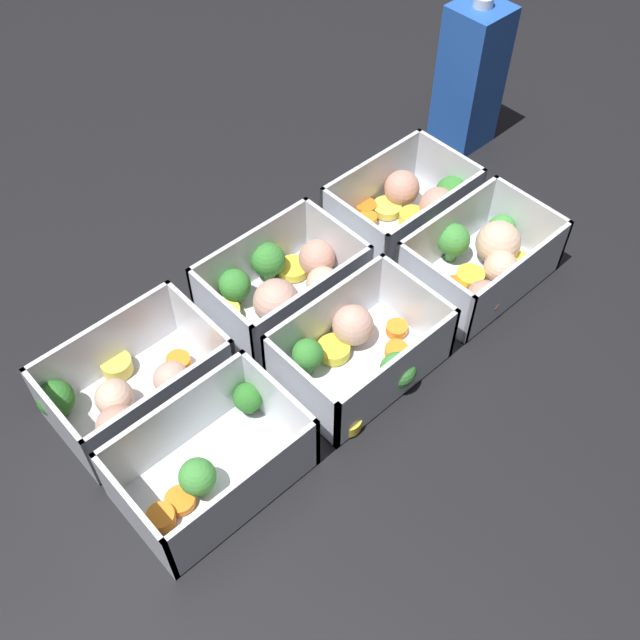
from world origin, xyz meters
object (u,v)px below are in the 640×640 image
(container_near_right, at_px, (483,261))
(container_far_right, at_px, (411,205))
(container_far_left, at_px, (129,392))
(juice_carton, at_px, (470,77))
(container_near_left, at_px, (213,463))
(container_near_center, at_px, (359,351))
(container_far_center, at_px, (283,284))

(container_near_right, bearing_deg, container_far_right, 85.49)
(container_near_right, xyz_separation_m, container_far_right, (0.01, 0.12, -0.00))
(container_far_left, xyz_separation_m, juice_carton, (0.58, 0.07, 0.07))
(container_near_left, relative_size, container_far_right, 1.00)
(container_far_right, height_order, juice_carton, juice_carton)
(container_near_center, height_order, container_far_center, same)
(container_near_right, height_order, container_far_center, same)
(container_near_right, distance_m, juice_carton, 0.27)
(container_near_left, relative_size, juice_carton, 0.84)
(container_near_right, height_order, container_far_left, same)
(container_near_center, height_order, juice_carton, juice_carton)
(container_far_center, xyz_separation_m, container_far_right, (0.20, -0.00, -0.00))
(container_near_left, relative_size, container_far_left, 0.99)
(container_far_left, relative_size, juice_carton, 0.84)
(container_near_left, height_order, container_near_right, same)
(container_near_center, bearing_deg, container_far_right, 29.92)
(container_near_center, xyz_separation_m, container_near_right, (0.19, -0.00, -0.00))
(container_near_center, bearing_deg, container_near_left, -179.35)
(container_near_left, height_order, container_near_center, same)
(container_far_right, xyz_separation_m, juice_carton, (0.17, 0.07, 0.07))
(juice_carton, bearing_deg, container_far_center, -170.64)
(container_near_left, distance_m, container_far_right, 0.41)
(container_far_center, distance_m, juice_carton, 0.39)
(container_far_center, relative_size, juice_carton, 0.87)
(container_near_right, relative_size, container_far_left, 1.02)
(container_far_center, bearing_deg, juice_carton, 9.36)
(container_near_right, xyz_separation_m, container_far_center, (-0.19, 0.13, 0.00))
(container_near_left, bearing_deg, container_near_right, -0.21)
(container_near_right, height_order, container_far_right, same)
(container_far_right, bearing_deg, container_near_right, -94.51)
(container_far_center, bearing_deg, container_near_right, -33.29)
(container_far_left, bearing_deg, container_near_center, -30.11)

